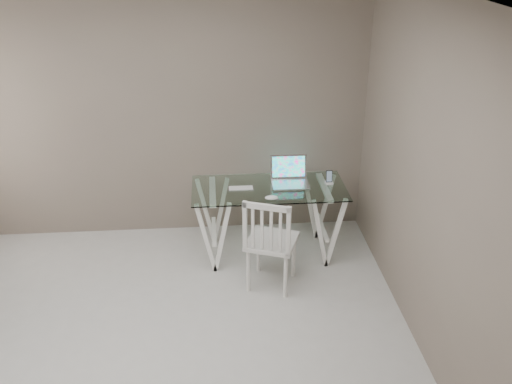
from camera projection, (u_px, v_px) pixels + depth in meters
The scene contains 7 objects.
room at pixel (140, 165), 3.61m from camera, with size 4.50×4.52×2.71m.
desk at pixel (268, 220), 5.72m from camera, with size 1.50×0.70×0.75m.
chair at pixel (270, 240), 5.11m from camera, with size 0.55×0.55×0.94m.
laptop at pixel (290, 177), 5.65m from camera, with size 0.36×0.31×0.25m.
keyboard at pixel (241, 188), 5.54m from camera, with size 0.25×0.11×0.01m, color silver.
mouse at pixel (271, 198), 5.32m from camera, with size 0.12×0.07×0.04m, color white.
phone_dock at pixel (329, 180), 5.63m from camera, with size 0.07×0.07×0.14m.
Camera 1 is at (0.40, -3.35, 3.13)m, focal length 40.00 mm.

